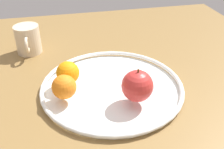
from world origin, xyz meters
The scene contains 6 objects.
ground_plane centered at (0.00, 0.00, -2.00)cm, with size 126.63×126.63×4.00cm, color olive.
fruit_bowl centered at (0.00, 0.00, 0.92)cm, with size 39.04×39.04×1.80cm.
apple centered at (7.82, 4.59, 5.76)cm, with size 7.92×7.92×8.72cm.
orange_center centered at (3.11, -12.90, 4.90)cm, with size 6.20×6.20×6.20cm, color orange.
orange_back_right centered at (-3.23, -11.47, 4.94)cm, with size 6.28×6.28×6.28cm, color orange.
ambient_mug centered at (-27.54, -22.93, 4.80)cm, with size 12.08×8.28×9.56cm.
Camera 1 is at (57.17, -12.86, 42.49)cm, focal length 41.85 mm.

